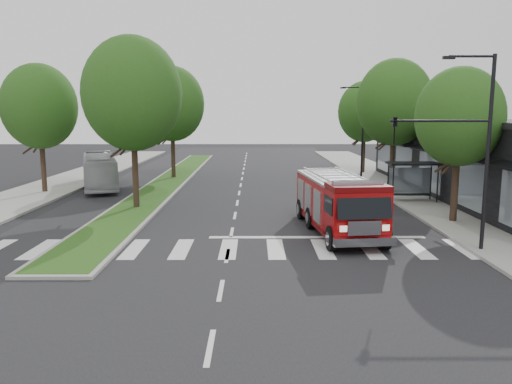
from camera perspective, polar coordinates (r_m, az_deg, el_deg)
ground at (r=24.22m, az=-2.79°, el=-4.64°), size 140.00×140.00×0.00m
sidewalk_right at (r=35.85m, az=18.36°, el=-0.50°), size 5.00×80.00×0.15m
sidewalk_left at (r=37.39m, az=-24.84°, el=-0.50°), size 5.00×80.00×0.15m
median at (r=42.49m, az=-9.81°, el=1.26°), size 3.00×50.00×0.15m
storefront_row at (r=37.24m, az=25.14°, el=3.21°), size 8.00×30.00×5.00m
bus_shelter at (r=33.44m, az=17.41°, el=2.29°), size 3.20×1.60×2.61m
tree_right_near at (r=27.56m, az=22.22°, el=7.93°), size 4.40×4.40×8.05m
tree_right_mid at (r=38.94m, az=15.54°, el=9.83°), size 5.60×5.60×9.72m
tree_right_far at (r=48.64m, az=12.31°, el=8.95°), size 5.00×5.00×8.73m
tree_median_near at (r=30.38m, az=-13.95°, el=10.83°), size 5.80×5.80×10.16m
tree_median_far at (r=44.10m, az=-9.60°, el=9.89°), size 5.60×5.60×9.72m
tree_left_mid at (r=38.59m, az=-23.52°, el=8.94°), size 5.20×5.20×9.16m
streetlight_right_near at (r=21.78m, az=22.95°, el=5.56°), size 4.08×0.22×8.00m
streetlight_right_far at (r=44.50m, az=11.90°, el=7.23°), size 2.11×0.20×8.00m
fire_engine at (r=24.30m, az=9.33°, el=-1.32°), size 3.40×8.67×2.93m
city_bus at (r=40.19m, az=-17.45°, el=2.36°), size 5.20×9.88×2.69m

